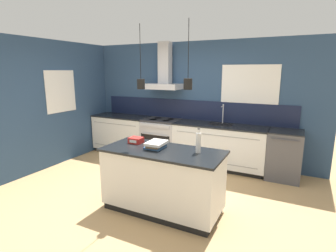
# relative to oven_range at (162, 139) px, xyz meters

# --- Properties ---
(ground_plane) EXTENTS (16.00, 16.00, 0.00)m
(ground_plane) POSITION_rel_oven_range_xyz_m (0.57, -1.69, -0.46)
(ground_plane) COLOR tan
(ground_plane) RESTS_ON ground
(wall_back) EXTENTS (5.60, 2.46, 2.60)m
(wall_back) POSITION_rel_oven_range_xyz_m (0.55, 0.31, 0.90)
(wall_back) COLOR navy
(wall_back) RESTS_ON ground_plane
(wall_left) EXTENTS (0.08, 3.80, 2.60)m
(wall_left) POSITION_rel_oven_range_xyz_m (-1.86, -0.99, 0.85)
(wall_left) COLOR navy
(wall_left) RESTS_ON ground_plane
(counter_run_left) EXTENTS (1.40, 0.64, 0.91)m
(counter_run_left) POSITION_rel_oven_range_xyz_m (-1.10, 0.01, 0.01)
(counter_run_left) COLOR black
(counter_run_left) RESTS_ON ground_plane
(counter_run_sink) EXTENTS (1.89, 0.64, 1.31)m
(counter_run_sink) POSITION_rel_oven_range_xyz_m (1.34, 0.01, 0.01)
(counter_run_sink) COLOR black
(counter_run_sink) RESTS_ON ground_plane
(oven_range) EXTENTS (0.81, 0.66, 0.91)m
(oven_range) POSITION_rel_oven_range_xyz_m (0.00, 0.00, 0.00)
(oven_range) COLOR #B5B5BA
(oven_range) RESTS_ON ground_plane
(dishwasher) EXTENTS (0.59, 0.65, 0.91)m
(dishwasher) POSITION_rel_oven_range_xyz_m (2.57, 0.00, 0.00)
(dishwasher) COLOR #4C4C51
(dishwasher) RESTS_ON ground_plane
(kitchen_island) EXTENTS (1.70, 0.77, 0.91)m
(kitchen_island) POSITION_rel_oven_range_xyz_m (1.10, -2.03, 0.00)
(kitchen_island) COLOR black
(kitchen_island) RESTS_ON ground_plane
(bottle_on_island) EXTENTS (0.07, 0.07, 0.33)m
(bottle_on_island) POSITION_rel_oven_range_xyz_m (1.58, -1.93, 0.60)
(bottle_on_island) COLOR silver
(bottle_on_island) RESTS_ON kitchen_island
(book_stack) EXTENTS (0.28, 0.33, 0.10)m
(book_stack) POSITION_rel_oven_range_xyz_m (0.98, -2.01, 0.51)
(book_stack) COLOR #335684
(book_stack) RESTS_ON kitchen_island
(red_supply_box) EXTENTS (0.20, 0.17, 0.08)m
(red_supply_box) POSITION_rel_oven_range_xyz_m (0.57, -1.90, 0.50)
(red_supply_box) COLOR red
(red_supply_box) RESTS_ON kitchen_island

